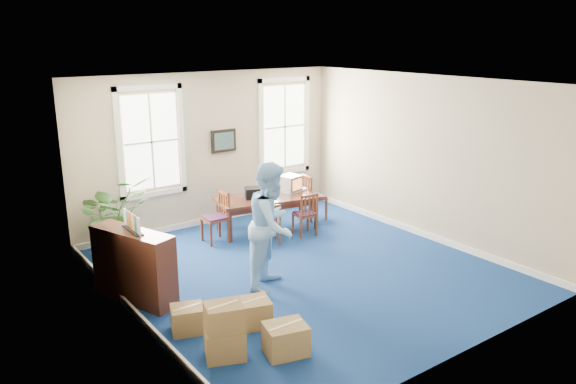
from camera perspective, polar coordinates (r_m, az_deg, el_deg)
floor at (r=9.77m, az=1.60°, el=-7.94°), size 6.50×6.50×0.00m
ceiling at (r=8.98m, az=1.76°, el=11.10°), size 6.50×6.50×0.00m
wall_back at (r=11.92m, az=-7.90°, el=4.34°), size 6.50×0.00×6.50m
wall_front at (r=7.07m, az=17.98°, el=-4.25°), size 6.50×0.00×6.50m
wall_left at (r=7.86m, az=-15.96°, el=-2.10°), size 0.00×6.50×6.50m
wall_right at (r=11.28m, az=13.87°, el=3.38°), size 0.00×6.50×6.50m
baseboard_back at (r=12.29m, az=-7.57°, el=-2.73°), size 6.00×0.04×0.12m
baseboard_left at (r=8.45m, az=-14.97°, el=-12.06°), size 0.04×6.50×0.12m
baseboard_right at (r=11.68m, az=13.28°, el=-4.03°), size 0.04×6.50×0.12m
window_left at (r=11.31m, az=-13.74°, el=4.97°), size 1.40×0.12×2.20m
window_right at (r=12.84m, az=-0.38°, el=6.66°), size 1.40×0.12×2.20m
wall_picture at (r=11.99m, az=-6.55°, el=5.19°), size 0.58×0.06×0.48m
conference_table at (r=11.63m, az=-2.10°, el=-2.15°), size 2.23×1.35×0.71m
crt_tv at (r=11.85m, az=0.22°, el=0.88°), size 0.47×0.50×0.35m
game_console at (r=12.02m, az=1.45°, el=0.33°), size 0.17×0.20×0.04m
equipment_bag at (r=11.41m, az=-3.24°, el=-0.08°), size 0.52×0.45×0.22m
chair_near_left at (r=10.82m, az=-1.88°, el=-3.19°), size 0.47×0.47×0.83m
chair_near_right at (r=11.29m, az=1.71°, el=-2.22°), size 0.46×0.46×0.89m
chair_end_left at (r=10.98m, az=-7.45°, el=-2.59°), size 0.46×0.46×0.99m
chair_end_right at (r=12.28m, az=2.67°, el=-0.47°), size 0.49×0.49×1.00m
man at (r=8.88m, az=-1.64°, el=-3.38°), size 1.26×1.21×2.03m
credenza at (r=8.85m, az=-15.38°, el=-7.18°), size 0.88×1.49×1.13m
brochure_rack at (r=8.61m, az=-15.59°, el=-2.79°), size 0.13×0.66×0.29m
potted_plant at (r=10.73m, az=-17.24°, el=-2.32°), size 1.49×1.35×1.46m
cardboard_boxes at (r=7.39m, az=-5.53°, el=-13.02°), size 1.66×1.66×0.76m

